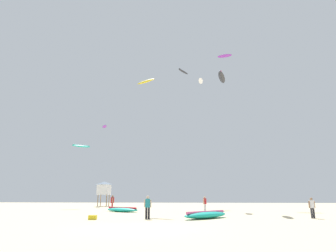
% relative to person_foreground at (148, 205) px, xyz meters
% --- Properties ---
extents(ground_plane, '(120.00, 120.00, 0.00)m').
position_rel_person_foreground_xyz_m(ground_plane, '(0.49, -6.65, -1.00)').
color(ground_plane, beige).
extents(person_foreground, '(0.56, 0.39, 1.71)m').
position_rel_person_foreground_xyz_m(person_foreground, '(0.00, 0.00, 0.00)').
color(person_foreground, black).
rests_on(person_foreground, ground).
extents(person_midground, '(0.37, 0.48, 1.66)m').
position_rel_person_foreground_xyz_m(person_midground, '(4.84, 11.33, -0.03)').
color(person_midground, silver).
rests_on(person_midground, ground).
extents(person_left, '(0.52, 0.36, 1.57)m').
position_rel_person_foreground_xyz_m(person_left, '(12.78, 1.61, -0.08)').
color(person_left, '#2D2D33').
rests_on(person_left, ground).
extents(person_right, '(0.41, 0.57, 1.79)m').
position_rel_person_foreground_xyz_m(person_right, '(-6.16, 12.41, 0.05)').
color(person_right, '#B21E23').
rests_on(person_right, ground).
extents(kite_grounded_near, '(4.40, 3.30, 0.55)m').
position_rel_person_foreground_xyz_m(kite_grounded_near, '(-4.21, 9.40, -0.75)').
color(kite_grounded_near, '#19B29E').
rests_on(kite_grounded_near, ground).
extents(kite_grounded_mid, '(4.18, 4.53, 0.57)m').
position_rel_person_foreground_xyz_m(kite_grounded_mid, '(4.46, 0.75, -0.72)').
color(kite_grounded_mid, '#19B29E').
rests_on(kite_grounded_mid, ground).
extents(lifeguard_tower, '(2.30, 2.30, 4.15)m').
position_rel_person_foreground_xyz_m(lifeguard_tower, '(-11.77, 27.24, 2.05)').
color(lifeguard_tower, '#8C704C').
rests_on(lifeguard_tower, ground).
extents(cooler_box, '(0.56, 0.36, 0.32)m').
position_rel_person_foreground_xyz_m(cooler_box, '(-3.93, -0.99, -0.84)').
color(cooler_box, yellow).
rests_on(cooler_box, ground).
extents(kite_aloft_0, '(2.77, 2.14, 0.69)m').
position_rel_person_foreground_xyz_m(kite_aloft_0, '(-2.16, 11.06, 14.80)').
color(kite_aloft_0, yellow).
extents(kite_aloft_1, '(2.81, 1.37, 0.52)m').
position_rel_person_foreground_xyz_m(kite_aloft_1, '(10.18, 28.43, 26.83)').
color(kite_aloft_1, purple).
extents(kite_aloft_2, '(1.75, 2.50, 0.35)m').
position_rel_person_foreground_xyz_m(kite_aloft_2, '(-13.38, 30.74, 13.90)').
color(kite_aloft_2, purple).
extents(kite_aloft_3, '(2.41, 3.08, 0.64)m').
position_rel_person_foreground_xyz_m(kite_aloft_3, '(2.16, 29.83, 24.50)').
color(kite_aloft_3, '#2D2D33').
extents(kite_aloft_4, '(2.79, 2.52, 0.47)m').
position_rel_person_foreground_xyz_m(kite_aloft_4, '(-13.91, 20.97, 8.35)').
color(kite_aloft_4, '#19B29E').
extents(kite_aloft_5, '(1.64, 3.98, 0.99)m').
position_rel_person_foreground_xyz_m(kite_aloft_5, '(7.79, 14.72, 16.60)').
color(kite_aloft_5, '#2D2D33').
extents(kite_aloft_6, '(0.98, 2.52, 0.40)m').
position_rel_person_foreground_xyz_m(kite_aloft_6, '(5.15, 20.35, 18.50)').
color(kite_aloft_6, white).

